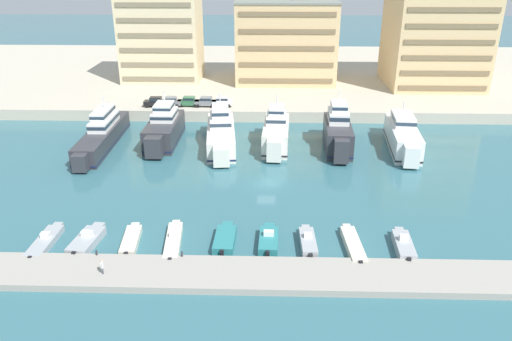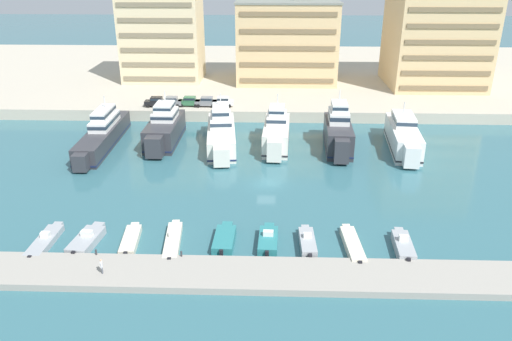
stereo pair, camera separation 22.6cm
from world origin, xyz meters
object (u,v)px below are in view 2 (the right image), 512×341
Objects in this scene: yacht_charcoal_left at (164,129)px; motorboat_cream_right at (352,245)px; car_grey_center_left at (206,101)px; pedestrian_near_edge at (101,265)px; motorboat_grey_far_right at (403,246)px; yacht_ivory_center_left at (276,132)px; car_white_center at (223,101)px; motorboat_cream_center_left at (173,241)px; motorboat_grey_left at (87,240)px; motorboat_cream_mid_left at (131,240)px; yacht_charcoal_far_left at (103,133)px; yacht_charcoal_center at (338,132)px; motorboat_grey_far_left at (45,241)px; yacht_ivory_mid_left at (221,133)px; car_grey_left at (171,101)px; car_green_mid_left at (189,101)px; car_black_far_left at (156,101)px; motorboat_teal_center_right at (268,240)px; motorboat_grey_mid_right at (307,242)px; yacht_white_center_right at (403,136)px; motorboat_teal_center at (225,239)px.

yacht_charcoal_left is 40.57m from motorboat_cream_right.
car_grey_center_left reaches higher than pedestrian_near_edge.
yacht_charcoal_left is 2.52× the size of motorboat_grey_far_right.
yacht_ivory_center_left reaches higher than car_white_center.
motorboat_grey_left is at bearing -178.56° from motorboat_cream_center_left.
yacht_charcoal_left is 2.42× the size of motorboat_cream_mid_left.
yacht_charcoal_far_left is 1.51× the size of yacht_charcoal_center.
motorboat_grey_far_left is 1.15× the size of motorboat_grey_left.
pedestrian_near_edge is (-26.09, -35.53, -1.05)m from yacht_charcoal_center.
pedestrian_near_edge is (-7.72, -35.97, -0.58)m from yacht_ivory_mid_left.
car_grey_left is 3.39m from car_green_mid_left.
motorboat_grey_left is 4.57m from motorboat_cream_mid_left.
car_green_mid_left is at bearing 177.28° from car_grey_center_left.
yacht_charcoal_left is (9.49, 1.72, 0.31)m from yacht_charcoal_far_left.
car_black_far_left is 6.17m from car_green_mid_left.
motorboat_cream_right is 51.32m from car_green_mid_left.
yacht_charcoal_left is 35.10m from motorboat_teal_center_right.
motorboat_teal_center_right is at bearing 0.73° from motorboat_cream_mid_left.
yacht_ivory_center_left is 33.48m from motorboat_cream_mid_left.
pedestrian_near_edge is at bearing -162.23° from motorboat_grey_mid_right.
motorboat_grey_far_right is (9.82, -0.33, 0.01)m from motorboat_grey_mid_right.
yacht_ivory_mid_left reaches higher than car_black_far_left.
yacht_charcoal_center is 9.66× the size of pedestrian_near_edge.
yacht_ivory_center_left is at bearing 88.09° from motorboat_teal_center_right.
motorboat_grey_far_right is 1.51× the size of car_green_mid_left.
yacht_white_center_right is at bearing 60.40° from motorboat_grey_mid_right.
yacht_ivory_mid_left is at bearing 125.80° from motorboat_grey_far_right.
motorboat_grey_far_left is 8.98m from motorboat_cream_mid_left.
car_white_center is at bearing 0.27° from car_green_mid_left.
motorboat_grey_far_left is at bearing -104.27° from car_grey_center_left.
yacht_charcoal_center is 2.39× the size of motorboat_grey_far_right.
car_grey_center_left reaches higher than motorboat_grey_mid_right.
motorboat_teal_center is at bearing -83.88° from yacht_ivory_mid_left.
motorboat_cream_center_left is at bearing -91.35° from car_white_center.
yacht_ivory_mid_left is 15.55m from car_white_center.
yacht_charcoal_left is at bearing 119.18° from motorboat_teal_center_right.
yacht_charcoal_far_left is 39.28m from motorboat_teal_center_right.
motorboat_grey_far_right is 1.51× the size of car_grey_center_left.
car_green_mid_left and car_grey_center_left have the same top height.
yacht_ivory_mid_left is 4.50× the size of car_green_mid_left.
motorboat_teal_center_right is (23.54, 0.76, 0.14)m from motorboat_grey_far_left.
yacht_ivory_center_left is 1.87× the size of motorboat_cream_center_left.
motorboat_teal_center_right reaches higher than motorboat_grey_left.
motorboat_teal_center is at bearing 2.69° from motorboat_grey_far_left.
yacht_charcoal_far_left is 14.57× the size of pedestrian_near_edge.
car_white_center reaches higher than motorboat_grey_far_left.
motorboat_grey_far_left is 1.78× the size of car_grey_center_left.
yacht_ivory_mid_left is 2.54× the size of motorboat_grey_far_left.
motorboat_grey_mid_right is (3.11, -29.85, -1.75)m from yacht_ivory_center_left.
pedestrian_near_edge is at bearing -83.41° from car_black_far_left.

